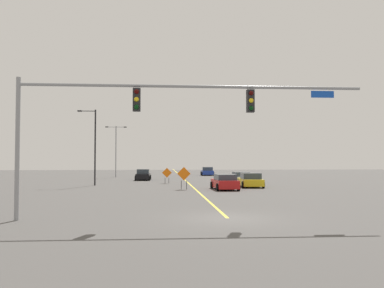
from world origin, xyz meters
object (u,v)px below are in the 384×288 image
construction_sign_left_shoulder (167,174)px  car_yellow_mid (250,180)px  construction_sign_median_near (184,175)px  car_black_near (143,175)px  street_lamp_near_right (116,147)px  car_silver_approaching (241,178)px  car_blue_passing (207,171)px  car_red_distant (225,182)px  street_lamp_mid_right (94,143)px  traffic_signal_assembly (145,109)px

construction_sign_left_shoulder → car_yellow_mid: (8.10, -6.98, -0.45)m
construction_sign_median_near → car_black_near: size_ratio=0.52×
car_yellow_mid → car_black_near: car_black_near is taller
street_lamp_near_right → car_black_near: bearing=-63.6°
car_silver_approaching → car_black_near: bearing=145.8°
street_lamp_near_right → construction_sign_median_near: street_lamp_near_right is taller
car_blue_passing → car_red_distant: bearing=-93.6°
street_lamp_mid_right → car_red_distant: 14.87m
construction_sign_median_near → car_silver_approaching: construction_sign_median_near is taller
traffic_signal_assembly → construction_sign_left_shoulder: 28.20m
traffic_signal_assembly → construction_sign_median_near: (2.74, 18.21, -3.69)m
construction_sign_median_near → car_black_near: bearing=104.7°
street_lamp_mid_right → car_black_near: 12.24m
traffic_signal_assembly → car_red_distant: 19.29m
traffic_signal_assembly → car_black_near: traffic_signal_assembly is taller
street_lamp_near_right → car_blue_passing: size_ratio=1.71×
car_blue_passing → street_lamp_mid_right: bearing=-119.5°
street_lamp_near_right → car_black_near: size_ratio=2.01×
street_lamp_near_right → car_black_near: 11.14m
car_red_distant → street_lamp_near_right: bearing=115.4°
street_lamp_near_right → construction_sign_median_near: 27.97m
traffic_signal_assembly → construction_sign_left_shoulder: traffic_signal_assembly is taller
car_silver_approaching → car_yellow_mid: car_yellow_mid is taller
construction_sign_left_shoulder → car_yellow_mid: size_ratio=0.39×
car_silver_approaching → street_lamp_near_right: bearing=133.2°
car_red_distant → car_yellow_mid: size_ratio=0.98×
street_lamp_near_right → construction_sign_median_near: (9.07, -26.24, -3.35)m
street_lamp_mid_right → car_black_near: size_ratio=2.03×
traffic_signal_assembly → construction_sign_median_near: 18.78m
car_yellow_mid → car_blue_passing: size_ratio=0.99×
car_yellow_mid → traffic_signal_assembly: bearing=-114.2°
street_lamp_mid_right → traffic_signal_assembly: bearing=-75.4°
construction_sign_left_shoulder → car_blue_passing: size_ratio=0.38×
street_lamp_near_right → construction_sign_left_shoulder: bearing=-65.2°
street_lamp_mid_right → street_lamp_near_right: bearing=89.9°
construction_sign_left_shoulder → car_blue_passing: (7.13, 22.70, -0.42)m
construction_sign_left_shoulder → car_silver_approaching: size_ratio=0.39×
traffic_signal_assembly → street_lamp_near_right: (-6.33, 44.46, -0.34)m
street_lamp_near_right → car_yellow_mid: size_ratio=1.74×
traffic_signal_assembly → car_black_near: bearing=92.8°
street_lamp_near_right → car_yellow_mid: (15.75, -23.53, -4.00)m
car_silver_approaching → street_lamp_mid_right: bearing=-169.6°
traffic_signal_assembly → car_yellow_mid: size_ratio=3.51×
car_red_distant → car_blue_passing: size_ratio=0.97×
street_lamp_near_right → car_blue_passing: 16.49m
traffic_signal_assembly → street_lamp_near_right: street_lamp_near_right is taller
construction_sign_left_shoulder → car_red_distant: (5.06, -10.21, -0.43)m
car_black_near → car_red_distant: bearing=-65.1°
car_silver_approaching → traffic_signal_assembly: bearing=-109.5°
car_red_distant → construction_sign_median_near: bearing=171.8°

